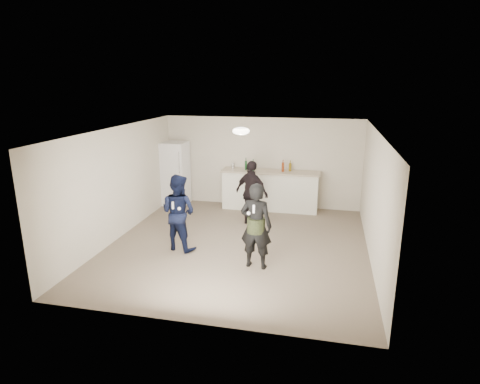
% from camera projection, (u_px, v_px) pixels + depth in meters
% --- Properties ---
extents(floor, '(6.00, 6.00, 0.00)m').
position_uv_depth(floor, '(238.00, 245.00, 8.76)').
color(floor, '#6B5B4C').
rests_on(floor, ground).
extents(ceiling, '(6.00, 6.00, 0.00)m').
position_uv_depth(ceiling, '(238.00, 130.00, 8.09)').
color(ceiling, silver).
rests_on(ceiling, wall_back).
extents(wall_back, '(6.00, 0.00, 6.00)m').
position_uv_depth(wall_back, '(262.00, 162.00, 11.24)').
color(wall_back, beige).
rests_on(wall_back, floor).
extents(wall_front, '(6.00, 0.00, 6.00)m').
position_uv_depth(wall_front, '(191.00, 245.00, 5.60)').
color(wall_front, beige).
rests_on(wall_front, floor).
extents(wall_left, '(0.00, 6.00, 6.00)m').
position_uv_depth(wall_left, '(119.00, 183.00, 9.00)').
color(wall_left, beige).
rests_on(wall_left, floor).
extents(wall_right, '(0.00, 6.00, 6.00)m').
position_uv_depth(wall_right, '(375.00, 198.00, 7.85)').
color(wall_right, beige).
rests_on(wall_right, floor).
extents(counter, '(2.60, 0.56, 1.05)m').
position_uv_depth(counter, '(270.00, 191.00, 11.06)').
color(counter, white).
rests_on(counter, floor).
extents(counter_top, '(2.68, 0.64, 0.04)m').
position_uv_depth(counter_top, '(270.00, 172.00, 10.92)').
color(counter_top, '#C3B297').
rests_on(counter_top, counter).
extents(fridge, '(0.70, 0.70, 1.80)m').
position_uv_depth(fridge, '(175.00, 173.00, 11.47)').
color(fridge, white).
rests_on(fridge, floor).
extents(fridge_handle, '(0.02, 0.02, 0.60)m').
position_uv_depth(fridge_handle, '(179.00, 163.00, 10.96)').
color(fridge_handle, silver).
rests_on(fridge_handle, fridge).
extents(ceiling_dome, '(0.36, 0.36, 0.16)m').
position_uv_depth(ceiling_dome, '(241.00, 131.00, 8.38)').
color(ceiling_dome, white).
rests_on(ceiling_dome, ceiling).
extents(shaker, '(0.08, 0.08, 0.17)m').
position_uv_depth(shaker, '(233.00, 166.00, 11.15)').
color(shaker, silver).
rests_on(shaker, counter_top).
extents(man, '(0.92, 0.80, 1.62)m').
position_uv_depth(man, '(178.00, 212.00, 8.37)').
color(man, '#0E183D').
rests_on(man, floor).
extents(woman, '(0.65, 0.46, 1.67)m').
position_uv_depth(woman, '(256.00, 226.00, 7.53)').
color(woman, black).
rests_on(woman, floor).
extents(camo_shorts, '(0.34, 0.34, 0.28)m').
position_uv_depth(camo_shorts, '(256.00, 225.00, 7.52)').
color(camo_shorts, '#2F3D1B').
rests_on(camo_shorts, woman).
extents(spectator, '(1.02, 0.77, 1.61)m').
position_uv_depth(spectator, '(252.00, 193.00, 9.83)').
color(spectator, black).
rests_on(spectator, floor).
extents(remote_man, '(0.04, 0.04, 0.15)m').
position_uv_depth(remote_man, '(173.00, 205.00, 8.05)').
color(remote_man, silver).
rests_on(remote_man, man).
extents(nunchuk_man, '(0.07, 0.07, 0.07)m').
position_uv_depth(nunchuk_man, '(179.00, 209.00, 8.07)').
color(nunchuk_man, white).
rests_on(nunchuk_man, man).
extents(remote_woman, '(0.04, 0.04, 0.15)m').
position_uv_depth(remote_woman, '(254.00, 209.00, 7.18)').
color(remote_woman, white).
rests_on(remote_woman, woman).
extents(nunchuk_woman, '(0.07, 0.07, 0.07)m').
position_uv_depth(nunchuk_woman, '(249.00, 213.00, 7.26)').
color(nunchuk_woman, white).
rests_on(nunchuk_woman, woman).
extents(bottle_cluster, '(1.27, 0.30, 0.25)m').
position_uv_depth(bottle_cluster, '(267.00, 167.00, 10.89)').
color(bottle_cluster, maroon).
rests_on(bottle_cluster, counter_top).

